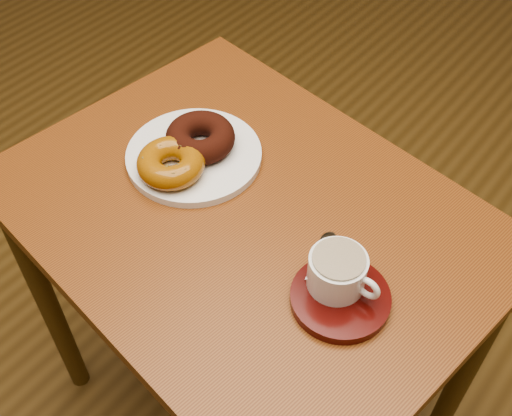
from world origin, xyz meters
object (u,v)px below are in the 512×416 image
Objects in this scene: cafe_table at (247,255)px; coffee_cup at (338,271)px; donut_plate at (194,155)px; saucer at (340,298)px.

cafe_table is 7.78× the size of coffee_cup.
cafe_table is 0.18m from donut_plate.
cafe_table is at bearing 168.23° from coffee_cup.
cafe_table is 0.24m from saucer.
coffee_cup is at bearing -3.00° from cafe_table.
saucer reaches higher than cafe_table.
coffee_cup is (-0.02, 0.01, 0.04)m from saucer.
donut_plate is 2.12× the size of coffee_cup.
donut_plate is (-0.14, 0.03, 0.12)m from cafe_table.
coffee_cup is (0.19, -0.03, 0.15)m from cafe_table.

